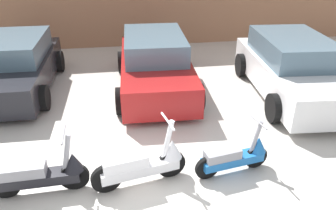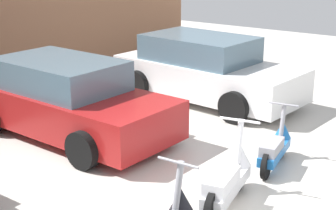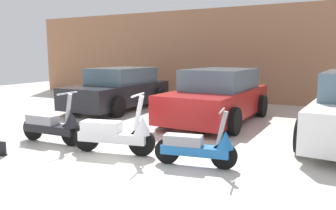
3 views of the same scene
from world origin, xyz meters
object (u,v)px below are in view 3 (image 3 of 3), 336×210
scooter_front_left (54,125)px  car_rear_center (218,96)px  scooter_front_right (117,133)px  scooter_front_center (199,146)px  placard_near_left_scooter (1,149)px  car_rear_left (120,89)px

scooter_front_left → car_rear_center: car_rear_center is taller
scooter_front_right → car_rear_center: (0.64, 3.76, 0.28)m
scooter_front_left → car_rear_center: 4.37m
scooter_front_center → car_rear_center: 3.86m
scooter_front_left → placard_near_left_scooter: scooter_front_left is taller
car_rear_center → car_rear_left: bearing=-95.0°
scooter_front_center → car_rear_center: bearing=94.2°
scooter_front_left → placard_near_left_scooter: 1.09m
scooter_front_right → car_rear_left: 5.14m
scooter_front_right → placard_near_left_scooter: bearing=-161.2°
scooter_front_center → car_rear_center: (-0.94, 3.72, 0.34)m
scooter_front_center → car_rear_center: car_rear_center is taller
scooter_front_right → car_rear_center: 3.82m
scooter_front_right → car_rear_left: (-2.94, 4.21, 0.26)m
scooter_front_right → scooter_front_center: size_ratio=1.17×
scooter_front_right → car_rear_left: size_ratio=0.39×
scooter_front_center → placard_near_left_scooter: (-3.36, -1.07, -0.22)m
car_rear_center → scooter_front_right: bearing=-7.4°
scooter_front_right → car_rear_left: bearing=113.5°
scooter_front_left → car_rear_left: (-1.37, 4.21, 0.27)m
scooter_front_left → placard_near_left_scooter: size_ratio=5.86×
scooter_front_center → car_rear_left: 6.16m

